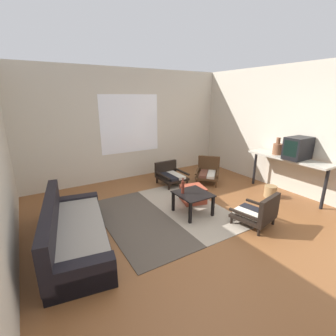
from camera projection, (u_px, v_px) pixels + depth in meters
ground_plane at (206, 228)px, 3.85m from camera, size 7.80×7.80×0.00m
far_wall_with_window at (129, 125)px, 5.96m from camera, size 5.60×0.13×2.70m
side_wall_right at (297, 131)px, 5.02m from camera, size 0.12×6.60×2.70m
area_rug at (165, 213)px, 4.31m from camera, size 2.13×2.35×0.01m
couch at (73, 232)px, 3.34m from camera, size 1.08×2.13×0.69m
coffee_table at (193, 197)px, 4.23m from camera, size 0.57×0.61×0.40m
armchair_by_window at (170, 174)px, 5.73m from camera, size 0.60×0.64×0.51m
armchair_striped_foreground at (258, 213)px, 3.84m from camera, size 0.68×0.67×0.57m
armchair_corner at (208, 171)px, 5.86m from camera, size 0.83×0.83×0.60m
ottoman_orange at (193, 194)px, 4.75m from camera, size 0.53×0.53×0.32m
console_shelf at (288, 161)px, 4.93m from camera, size 0.45×1.70×0.84m
crt_television at (298, 148)px, 4.70m from camera, size 0.53×0.34×0.44m
clay_vase at (277, 148)px, 5.08m from camera, size 0.18×0.18×0.37m
glass_bottle at (183, 187)px, 4.18m from camera, size 0.06×0.06×0.29m
wicker_basket at (270, 191)px, 5.00m from camera, size 0.25×0.25×0.25m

